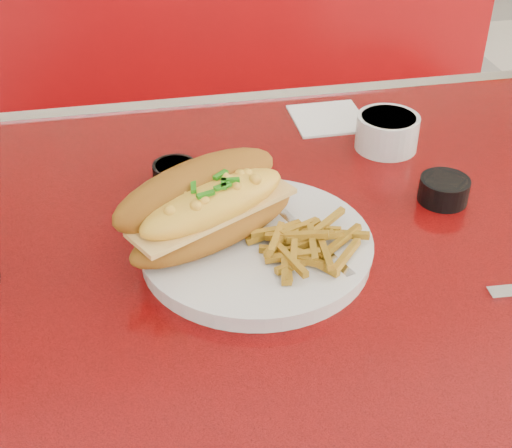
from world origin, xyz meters
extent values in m
cube|color=red|center=(0.00, 0.00, 0.75)|extent=(1.20, 0.80, 0.04)
cube|color=white|center=(0.00, 0.40, 0.75)|extent=(1.22, 0.03, 0.04)
cube|color=#9C0A0D|center=(0.00, 0.78, 0.23)|extent=(1.20, 0.50, 0.45)
cube|color=#9C0A0D|center=(0.00, 1.00, 0.68)|extent=(1.20, 0.08, 0.45)
cylinder|color=silver|center=(-0.17, 0.01, 0.78)|extent=(0.33, 0.33, 0.02)
cylinder|color=silver|center=(-0.17, 0.01, 0.79)|extent=(0.33, 0.33, 0.00)
ellipsoid|color=#955A18|center=(-0.22, 0.02, 0.81)|extent=(0.22, 0.16, 0.04)
cube|color=#EEC36A|center=(-0.22, 0.02, 0.82)|extent=(0.19, 0.14, 0.01)
ellipsoid|color=yellow|center=(-0.22, 0.02, 0.84)|extent=(0.19, 0.14, 0.04)
ellipsoid|color=#955A18|center=(-0.23, 0.04, 0.84)|extent=(0.22, 0.17, 0.08)
cube|color=silver|center=(-0.11, -0.01, 0.79)|extent=(0.05, 0.13, 0.00)
cube|color=silver|center=(-0.14, 0.07, 0.79)|extent=(0.03, 0.04, 0.00)
cylinder|color=silver|center=(0.05, 0.21, 0.79)|extent=(0.09, 0.09, 0.05)
cylinder|color=black|center=(0.05, 0.21, 0.81)|extent=(0.07, 0.07, 0.01)
cylinder|color=black|center=(-0.24, 0.17, 0.78)|extent=(0.07, 0.07, 0.03)
cylinder|color=#DA874F|center=(-0.24, 0.17, 0.80)|extent=(0.06, 0.06, 0.01)
cylinder|color=black|center=(0.07, 0.07, 0.79)|extent=(0.08, 0.08, 0.03)
cylinder|color=#DA874F|center=(0.07, 0.07, 0.80)|extent=(0.07, 0.07, 0.01)
cube|color=white|center=(-0.01, 0.30, 0.77)|extent=(0.10, 0.10, 0.00)
camera|label=1|loc=(-0.29, -0.60, 1.25)|focal=50.00mm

